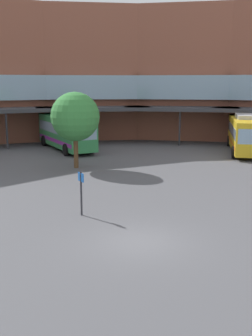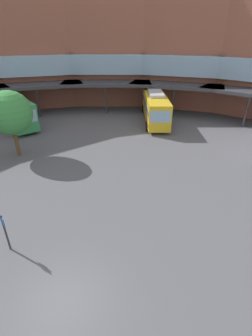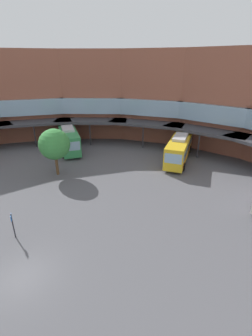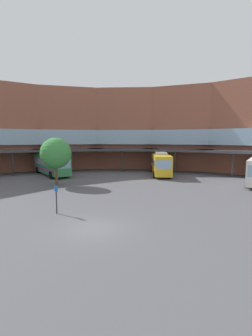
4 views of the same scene
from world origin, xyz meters
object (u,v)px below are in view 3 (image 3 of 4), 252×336
at_px(bus_3, 69,139).
at_px(plaza_tree, 54,144).
at_px(bus_0, 179,148).
at_px(stop_sign_post, 13,223).

height_order(bus_3, plaza_tree, plaza_tree).
relative_size(bus_0, bus_3, 1.14).
height_order(bus_0, bus_3, bus_3).
xyz_separation_m(bus_0, plaza_tree, (-13.69, -10.32, 2.17)).
bearing_deg(plaza_tree, bus_0, 37.01).
bearing_deg(stop_sign_post, plaza_tree, 108.39).
height_order(bus_0, plaza_tree, plaza_tree).
height_order(bus_0, stop_sign_post, bus_0).
bearing_deg(bus_0, plaza_tree, -53.27).
xyz_separation_m(plaza_tree, stop_sign_post, (3.85, -11.58, -2.60)).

